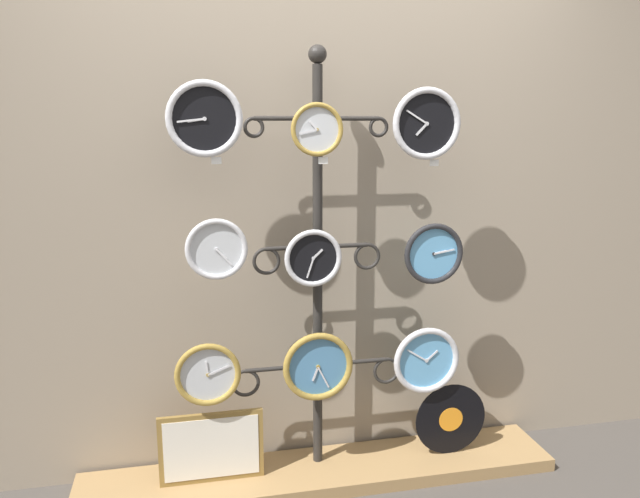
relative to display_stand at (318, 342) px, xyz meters
name	(u,v)px	position (x,y,z in m)	size (l,w,h in m)	color
shop_wall	(310,173)	(0.00, 0.16, 0.75)	(4.40, 0.04, 2.80)	gray
low_shelf	(320,472)	(0.00, -0.06, -0.62)	(2.20, 0.36, 0.06)	#9E7A4C
display_stand	(318,342)	(0.00, 0.00, 0.00)	(0.79, 0.42, 1.94)	#282623
clock_top_left	(204,119)	(-0.47, -0.09, 0.99)	(0.30, 0.04, 0.30)	black
clock_top_center	(317,129)	(-0.03, -0.11, 0.95)	(0.22, 0.04, 0.22)	silver
clock_top_right	(426,124)	(0.44, -0.12, 0.97)	(0.30, 0.04, 0.30)	black
clock_middle_left	(216,249)	(-0.44, -0.11, 0.47)	(0.25, 0.04, 0.25)	silver
clock_middle_center	(313,258)	(-0.04, -0.09, 0.41)	(0.25, 0.04, 0.25)	black
clock_middle_right	(433,254)	(0.50, -0.11, 0.41)	(0.27, 0.04, 0.27)	#60A8DB
clock_bottom_left	(208,374)	(-0.50, -0.11, -0.07)	(0.28, 0.04, 0.28)	silver
clock_bottom_center	(318,366)	(-0.02, -0.11, -0.07)	(0.31, 0.04, 0.31)	#4C84B2
clock_bottom_right	(426,360)	(0.49, -0.08, -0.10)	(0.32, 0.04, 0.32)	#60A8DB
vinyl_record	(451,419)	(0.63, -0.07, -0.41)	(0.35, 0.01, 0.35)	black
picture_frame	(211,447)	(-0.49, -0.07, -0.43)	(0.46, 0.02, 0.32)	olive
price_tag_upper	(216,161)	(-0.43, -0.09, 0.83)	(0.04, 0.00, 0.03)	white
price_tag_mid	(324,160)	(0.00, -0.11, 0.83)	(0.04, 0.00, 0.03)	white
price_tag_lower	(434,163)	(0.48, -0.12, 0.81)	(0.04, 0.00, 0.03)	white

